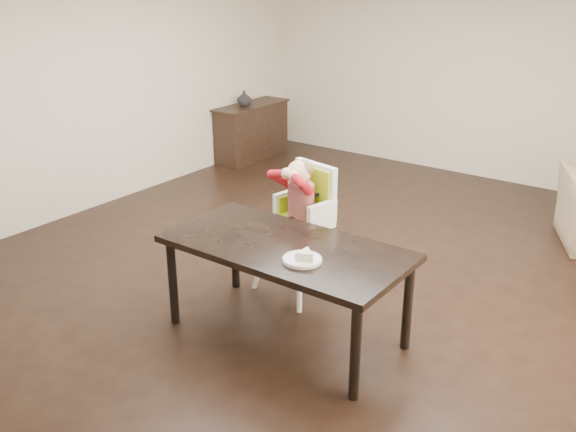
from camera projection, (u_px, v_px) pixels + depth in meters
name	position (u px, v px, depth m)	size (l,w,h in m)	color
ground	(322.00, 264.00, 6.07)	(7.00, 7.00, 0.00)	black
room_walls	(326.00, 65.00, 5.39)	(6.02, 7.02, 2.71)	beige
dining_table	(286.00, 255.00, 4.68)	(1.80, 0.90, 0.75)	black
high_chair	(303.00, 199.00, 5.33)	(0.57, 0.57, 1.17)	white
plate	(303.00, 258.00, 4.38)	(0.28, 0.28, 0.08)	white
sideboard	(252.00, 131.00, 9.23)	(0.44, 1.26, 0.79)	black
vase	(244.00, 99.00, 8.94)	(0.21, 0.21, 0.21)	#99999E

